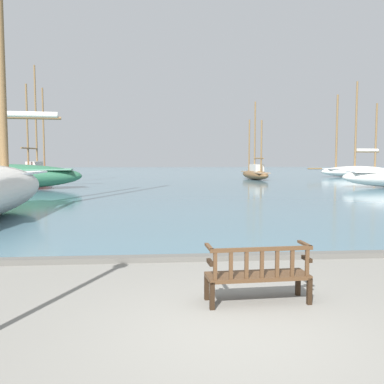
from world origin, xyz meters
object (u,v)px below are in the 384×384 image
sailboat_far_starboard (37,170)px  sailboat_distant_harbor (356,169)px  sailboat_nearest_starboard (255,173)px  park_bench (258,273)px

sailboat_far_starboard → sailboat_distant_harbor: size_ratio=1.05×
sailboat_nearest_starboard → sailboat_far_starboard: bearing=176.3°
park_bench → sailboat_distant_harbor: size_ratio=0.16×
sailboat_nearest_starboard → sailboat_distant_harbor: size_ratio=0.73×
sailboat_nearest_starboard → sailboat_far_starboard: sailboat_far_starboard is taller
park_bench → sailboat_nearest_starboard: bearing=76.8°
park_bench → sailboat_nearest_starboard: (8.01, 34.10, 0.26)m
sailboat_nearest_starboard → sailboat_distant_harbor: (12.23, 4.34, 0.19)m
park_bench → sailboat_nearest_starboard: 35.02m
sailboat_far_starboard → sailboat_distant_harbor: (33.11, 2.99, -0.06)m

